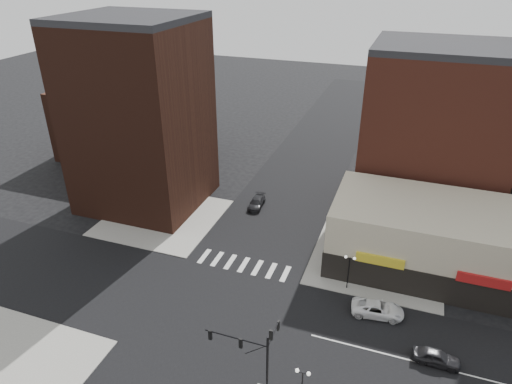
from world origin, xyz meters
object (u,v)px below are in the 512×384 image
(street_lamp_ne, at_px, (349,264))
(street_lamp_se_a, at_px, (302,380))
(dark_sedan_north, at_px, (257,203))
(dark_sedan_east, at_px, (436,357))
(traffic_signal, at_px, (257,350))
(white_suv, at_px, (378,309))

(street_lamp_ne, bearing_deg, street_lamp_se_a, -93.58)
(dark_sedan_north, bearing_deg, dark_sedan_east, -45.16)
(street_lamp_se_a, relative_size, street_lamp_ne, 1.00)
(traffic_signal, distance_m, dark_sedan_north, 31.68)
(street_lamp_ne, xyz_separation_m, white_suv, (3.57, -3.00, -2.57))
(white_suv, relative_size, dark_sedan_east, 1.26)
(street_lamp_ne, distance_m, white_suv, 5.33)
(white_suv, bearing_deg, traffic_signal, 140.15)
(street_lamp_se_a, distance_m, white_suv, 14.02)
(street_lamp_se_a, height_order, white_suv, street_lamp_se_a)
(street_lamp_se_a, relative_size, white_suv, 0.80)
(street_lamp_ne, height_order, white_suv, street_lamp_ne)
(street_lamp_se_a, distance_m, street_lamp_ne, 16.03)
(traffic_signal, bearing_deg, street_lamp_se_a, -2.57)
(dark_sedan_east, relative_size, dark_sedan_north, 0.92)
(white_suv, height_order, dark_sedan_east, white_suv)
(dark_sedan_east, height_order, dark_sedan_north, dark_sedan_east)
(traffic_signal, bearing_deg, street_lamp_ne, 73.25)
(traffic_signal, xyz_separation_m, street_lamp_se_a, (3.76, -0.17, -1.67))
(street_lamp_se_a, relative_size, dark_sedan_east, 1.01)
(white_suv, distance_m, dark_sedan_east, 7.22)
(traffic_signal, bearing_deg, dark_sedan_east, 30.73)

